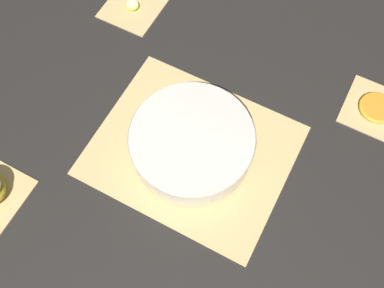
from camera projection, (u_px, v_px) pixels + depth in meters
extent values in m
plane|color=black|center=(192.00, 151.00, 0.97)|extent=(6.00, 6.00, 0.00)
cube|color=#D6B775|center=(192.00, 150.00, 0.97)|extent=(0.42, 0.34, 0.01)
cube|color=#3D2D19|center=(133.00, 121.00, 1.00)|extent=(0.01, 0.34, 0.00)
cube|color=#3D2D19|center=(156.00, 133.00, 0.99)|extent=(0.01, 0.34, 0.00)
cube|color=#3D2D19|center=(180.00, 144.00, 0.98)|extent=(0.01, 0.34, 0.00)
cube|color=#3D2D19|center=(204.00, 155.00, 0.96)|extent=(0.01, 0.34, 0.00)
cube|color=#3D2D19|center=(229.00, 167.00, 0.95)|extent=(0.01, 0.34, 0.00)
cube|color=#3D2D19|center=(255.00, 180.00, 0.94)|extent=(0.01, 0.34, 0.00)
cube|color=#3D2D19|center=(7.00, 203.00, 0.92)|extent=(0.00, 0.14, 0.00)
cube|color=#D6B775|center=(133.00, 7.00, 1.14)|extent=(0.14, 0.14, 0.01)
cube|color=#3D2D19|center=(125.00, 4.00, 1.15)|extent=(0.00, 0.14, 0.00)
cube|color=#3D2D19|center=(140.00, 10.00, 1.14)|extent=(0.00, 0.14, 0.00)
cube|color=#D6B775|center=(376.00, 109.00, 1.02)|extent=(0.14, 0.14, 0.01)
cube|color=#3D2D19|center=(358.00, 102.00, 1.02)|extent=(0.00, 0.14, 0.00)
cube|color=#3D2D19|center=(370.00, 106.00, 1.02)|extent=(0.00, 0.14, 0.00)
cube|color=#3D2D19|center=(382.00, 111.00, 1.01)|extent=(0.00, 0.14, 0.00)
cylinder|color=silver|center=(192.00, 143.00, 0.94)|extent=(0.26, 0.26, 0.07)
torus|color=silver|center=(192.00, 137.00, 0.91)|extent=(0.26, 0.26, 0.01)
cylinder|color=beige|center=(158.00, 176.00, 0.90)|extent=(0.03, 0.03, 0.01)
cylinder|color=beige|center=(170.00, 156.00, 0.94)|extent=(0.02, 0.02, 0.01)
cylinder|color=beige|center=(174.00, 166.00, 0.90)|extent=(0.03, 0.03, 0.01)
cylinder|color=beige|center=(182.00, 143.00, 0.93)|extent=(0.03, 0.03, 0.01)
cylinder|color=beige|center=(215.00, 111.00, 0.95)|extent=(0.03, 0.03, 0.01)
cylinder|color=beige|center=(195.00, 145.00, 0.91)|extent=(0.03, 0.03, 0.01)
cylinder|color=beige|center=(212.00, 134.00, 0.94)|extent=(0.03, 0.03, 0.01)
cylinder|color=beige|center=(173.00, 109.00, 0.99)|extent=(0.02, 0.02, 0.01)
cylinder|color=beige|center=(169.00, 117.00, 0.97)|extent=(0.03, 0.03, 0.01)
cylinder|color=beige|center=(187.00, 157.00, 0.92)|extent=(0.03, 0.03, 0.01)
cube|color=white|center=(224.00, 175.00, 0.93)|extent=(0.02, 0.02, 0.02)
cube|color=white|center=(155.00, 126.00, 0.96)|extent=(0.03, 0.03, 0.03)
cube|color=white|center=(208.00, 178.00, 0.89)|extent=(0.03, 0.03, 0.03)
cube|color=white|center=(240.00, 153.00, 0.93)|extent=(0.03, 0.03, 0.03)
cube|color=white|center=(208.00, 152.00, 0.94)|extent=(0.03, 0.03, 0.03)
cube|color=white|center=(182.00, 134.00, 0.95)|extent=(0.02, 0.02, 0.02)
cube|color=white|center=(193.00, 171.00, 0.90)|extent=(0.03, 0.03, 0.03)
cube|color=white|center=(204.00, 169.00, 0.93)|extent=(0.03, 0.03, 0.03)
cube|color=white|center=(224.00, 154.00, 0.91)|extent=(0.02, 0.02, 0.02)
cube|color=white|center=(195.00, 110.00, 0.98)|extent=(0.02, 0.02, 0.02)
cube|color=white|center=(234.00, 132.00, 0.94)|extent=(0.02, 0.02, 0.02)
cube|color=white|center=(151.00, 161.00, 0.93)|extent=(0.02, 0.02, 0.02)
ellipsoid|color=orange|center=(215.00, 106.00, 0.98)|extent=(0.03, 0.02, 0.02)
ellipsoid|color=orange|center=(153.00, 116.00, 0.94)|extent=(0.03, 0.01, 0.01)
ellipsoid|color=orange|center=(193.00, 150.00, 0.95)|extent=(0.03, 0.02, 0.01)
ellipsoid|color=red|center=(180.00, 118.00, 0.95)|extent=(0.03, 0.02, 0.01)
ellipsoid|color=orange|center=(166.00, 149.00, 0.92)|extent=(0.03, 0.02, 0.02)
ellipsoid|color=red|center=(174.00, 125.00, 0.93)|extent=(0.02, 0.01, 0.01)
ellipsoid|color=orange|center=(190.00, 119.00, 0.96)|extent=(0.03, 0.02, 0.01)
ellipsoid|color=orange|center=(162.00, 130.00, 0.93)|extent=(0.04, 0.02, 0.02)
cylinder|color=orange|center=(377.00, 108.00, 1.01)|extent=(0.07, 0.07, 0.01)
torus|color=#F4A82D|center=(377.00, 108.00, 1.01)|extent=(0.08, 0.08, 0.01)
cylinder|color=beige|center=(132.00, 5.00, 1.14)|extent=(0.03, 0.03, 0.01)
torus|color=yellow|center=(132.00, 5.00, 1.14)|extent=(0.03, 0.03, 0.01)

